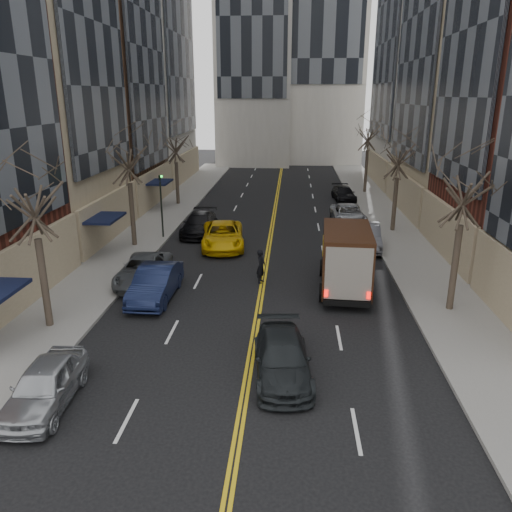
{
  "coord_description": "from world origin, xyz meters",
  "views": [
    {
      "loc": [
        1.41,
        -10.72,
        9.57
      ],
      "look_at": [
        -0.21,
        11.85,
        2.2
      ],
      "focal_mm": 35.0,
      "sensor_mm": 36.0,
      "label": 1
    }
  ],
  "objects": [
    {
      "name": "ground",
      "position": [
        0.0,
        0.0,
        0.0
      ],
      "size": [
        160.0,
        160.0,
        0.0
      ],
      "primitive_type": "plane",
      "color": "black",
      "rests_on": "ground"
    },
    {
      "name": "taxi",
      "position": [
        -3.0,
        20.35,
        0.79
      ],
      "size": [
        3.36,
        6.0,
        1.58
      ],
      "primitive_type": "imported",
      "rotation": [
        0.0,
        0.0,
        0.13
      ],
      "color": "#DBAA09",
      "rests_on": "ground"
    },
    {
      "name": "tree_lf_near",
      "position": [
        -8.8,
        8.0,
        6.24
      ],
      "size": [
        3.2,
        3.2,
        8.41
      ],
      "color": "#382D23",
      "rests_on": "sidewalk_left"
    },
    {
      "name": "sidewalk_left",
      "position": [
        -9.0,
        27.0,
        0.07
      ],
      "size": [
        4.0,
        66.0,
        0.15
      ],
      "primitive_type": "cube",
      "color": "slate",
      "rests_on": "ground"
    },
    {
      "name": "parked_lf_d",
      "position": [
        -5.1,
        23.37,
        0.74
      ],
      "size": [
        2.18,
        5.15,
        1.48
      ],
      "primitive_type": "imported",
      "rotation": [
        0.0,
        0.0,
        -0.02
      ],
      "color": "black",
      "rests_on": "ground"
    },
    {
      "name": "parked_rt_c",
      "position": [
        6.3,
        36.0,
        0.66
      ],
      "size": [
        2.25,
        4.68,
        1.32
      ],
      "primitive_type": "imported",
      "rotation": [
        0.0,
        0.0,
        0.09
      ],
      "color": "black",
      "rests_on": "ground"
    },
    {
      "name": "parked_lf_e",
      "position": [
        -5.1,
        24.39,
        0.64
      ],
      "size": [
        1.62,
        3.78,
        1.27
      ],
      "primitive_type": "imported",
      "rotation": [
        0.0,
        0.0,
        -0.03
      ],
      "color": "#9D9FA4",
      "rests_on": "ground"
    },
    {
      "name": "pedestrian",
      "position": [
        -0.11,
        14.08,
        0.91
      ],
      "size": [
        0.59,
        0.75,
        1.81
      ],
      "primitive_type": "imported",
      "rotation": [
        0.0,
        0.0,
        1.31
      ],
      "color": "black",
      "rests_on": "ground"
    },
    {
      "name": "observer_sedan",
      "position": [
        1.22,
        4.91,
        0.69
      ],
      "size": [
        2.37,
        4.91,
        1.38
      ],
      "rotation": [
        0.0,
        0.0,
        0.1
      ],
      "color": "black",
      "rests_on": "ground"
    },
    {
      "name": "streetwall_right",
      "position": [
        16.38,
        32.2,
        15.09
      ],
      "size": [
        12.26,
        49.0,
        34.0
      ],
      "color": "#4C301E",
      "rests_on": "ground"
    },
    {
      "name": "streetwall_left",
      "position": [
        -16.3,
        30.9,
        15.56
      ],
      "size": [
        14.0,
        49.5,
        36.0
      ],
      "color": "#562319",
      "rests_on": "ground"
    },
    {
      "name": "tree_lf_far",
      "position": [
        -8.8,
        33.0,
        6.02
      ],
      "size": [
        3.2,
        3.2,
        8.12
      ],
      "color": "#382D23",
      "rests_on": "sidewalk_left"
    },
    {
      "name": "parked_lf_b",
      "position": [
        -5.1,
        11.52,
        0.8
      ],
      "size": [
        1.75,
        4.9,
        1.61
      ],
      "primitive_type": "imported",
      "rotation": [
        0.0,
        0.0,
        -0.01
      ],
      "color": "#111937",
      "rests_on": "ground"
    },
    {
      "name": "tree_rt_near",
      "position": [
        8.8,
        11.0,
        6.45
      ],
      "size": [
        3.2,
        3.2,
        8.71
      ],
      "color": "#382D23",
      "rests_on": "sidewalk_right"
    },
    {
      "name": "tree_rt_far",
      "position": [
        8.8,
        40.0,
        6.74
      ],
      "size": [
        3.2,
        3.2,
        9.11
      ],
      "color": "#382D23",
      "rests_on": "sidewalk_right"
    },
    {
      "name": "traffic_signal",
      "position": [
        -7.39,
        22.0,
        2.82
      ],
      "size": [
        0.29,
        0.26,
        4.7
      ],
      "color": "black",
      "rests_on": "sidewalk_left"
    },
    {
      "name": "tree_lf_mid",
      "position": [
        -8.8,
        20.0,
        6.6
      ],
      "size": [
        3.2,
        3.2,
        8.91
      ],
      "color": "#382D23",
      "rests_on": "sidewalk_left"
    },
    {
      "name": "tree_rt_mid",
      "position": [
        8.8,
        25.0,
        6.17
      ],
      "size": [
        3.2,
        3.2,
        8.32
      ],
      "color": "#382D23",
      "rests_on": "sidewalk_right"
    },
    {
      "name": "parked_lf_c",
      "position": [
        -6.3,
        13.6,
        0.71
      ],
      "size": [
        2.53,
        5.16,
        1.41
      ],
      "primitive_type": "imported",
      "rotation": [
        0.0,
        0.0,
        0.04
      ],
      "color": "#4D5154",
      "rests_on": "ground"
    },
    {
      "name": "sidewalk_right",
      "position": [
        9.0,
        27.0,
        0.07
      ],
      "size": [
        4.0,
        66.0,
        0.15
      ],
      "primitive_type": "cube",
      "color": "slate",
      "rests_on": "ground"
    },
    {
      "name": "ups_truck",
      "position": [
        4.2,
        13.32,
        1.68
      ],
      "size": [
        2.77,
        6.2,
        3.33
      ],
      "rotation": [
        0.0,
        0.0,
        -0.06
      ],
      "color": "black",
      "rests_on": "ground"
    },
    {
      "name": "parked_rt_a",
      "position": [
        6.3,
        20.78,
        0.79
      ],
      "size": [
        1.99,
        4.91,
        1.59
      ],
      "primitive_type": "imported",
      "rotation": [
        0.0,
        0.0,
        -0.06
      ],
      "color": "#505158",
      "rests_on": "ground"
    },
    {
      "name": "parked_rt_b",
      "position": [
        5.81,
        27.29,
        0.72
      ],
      "size": [
        2.62,
        5.26,
        1.43
      ],
      "primitive_type": "imported",
      "rotation": [
        0.0,
        0.0,
        0.05
      ],
      "color": "#B0B3B8",
      "rests_on": "ground"
    },
    {
      "name": "parked_lf_a",
      "position": [
        -6.3,
        2.59,
        0.73
      ],
      "size": [
        1.94,
        4.35,
        1.45
      ],
      "primitive_type": "imported",
      "rotation": [
        0.0,
        0.0,
        0.05
      ],
      "color": "#AEB2B6",
      "rests_on": "ground"
    }
  ]
}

